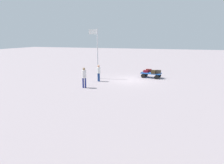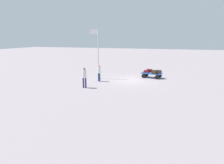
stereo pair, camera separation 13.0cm
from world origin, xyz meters
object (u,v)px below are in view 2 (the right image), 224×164
suitcase_olive (159,72)px  suitcase_maroon (154,72)px  luggage_cart (152,74)px  flagpole (97,50)px  suitcase_grey (149,71)px  worker_lead (99,72)px  worker_trailing (84,76)px  suitcase_navy (146,71)px

suitcase_olive → suitcase_maroon: (0.51, 0.25, 0.01)m
luggage_cart → flagpole: size_ratio=0.43×
suitcase_grey → suitcase_olive: suitcase_olive is taller
suitcase_olive → worker_lead: size_ratio=0.33×
suitcase_olive → worker_trailing: (5.80, 6.21, 0.33)m
worker_lead → flagpole: (0.73, -1.33, 2.11)m
suitcase_grey → worker_lead: bearing=41.4°
suitcase_olive → suitcase_maroon: bearing=26.0°
luggage_cart → suitcase_grey: suitcase_grey is taller
suitcase_maroon → worker_trailing: size_ratio=0.27×
luggage_cart → suitcase_grey: (0.31, -0.38, 0.30)m
luggage_cart → worker_lead: (4.77, 3.55, 0.57)m
suitcase_navy → luggage_cart: bearing=-178.6°
suitcase_navy → worker_lead: bearing=40.0°
suitcase_olive → suitcase_navy: (1.39, -0.23, -0.06)m
suitcase_maroon → worker_trailing: (5.30, 5.96, 0.32)m
luggage_cart → suitcase_olive: size_ratio=4.14×
flagpole → suitcase_maroon: bearing=-163.5°
suitcase_olive → worker_lead: bearing=30.5°
suitcase_grey → suitcase_olive: (-1.14, 0.63, 0.02)m
suitcase_navy → flagpole: flagpole is taller
suitcase_grey → flagpole: bearing=26.6°
worker_lead → flagpole: size_ratio=0.32×
worker_lead → suitcase_olive: bearing=-149.5°
suitcase_grey → suitcase_navy: (0.25, 0.40, -0.04)m
luggage_cart → worker_trailing: size_ratio=1.26×
suitcase_olive → suitcase_maroon: suitcase_maroon is taller
luggage_cart → flagpole: bearing=21.9°
suitcase_grey → worker_lead: worker_lead is taller
suitcase_maroon → flagpole: (5.82, 1.72, 2.35)m
suitcase_olive → flagpole: size_ratio=0.10×
worker_lead → worker_trailing: bearing=86.0°
suitcase_maroon → flagpole: size_ratio=0.09×
suitcase_olive → suitcase_navy: suitcase_olive is taller
suitcase_maroon → suitcase_navy: 1.01m
luggage_cart → suitcase_navy: suitcase_navy is taller
worker_trailing → flagpole: bearing=-83.0°
suitcase_navy → flagpole: 5.92m
suitcase_navy → worker_lead: 5.50m
worker_lead → suitcase_navy: bearing=-140.0°
suitcase_navy → worker_trailing: worker_trailing is taller
suitcase_navy → worker_trailing: (4.41, 6.44, 0.39)m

